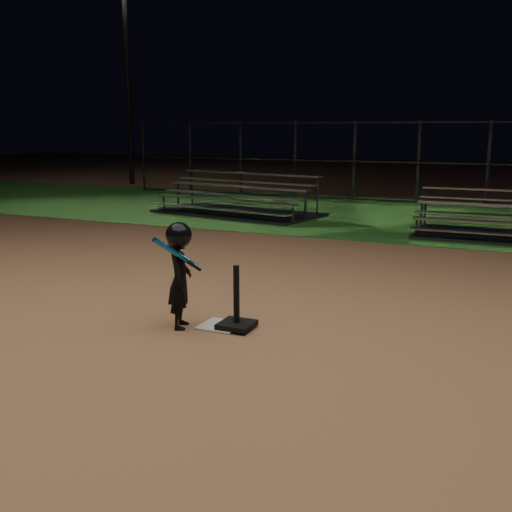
{
  "coord_description": "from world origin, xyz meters",
  "views": [
    {
      "loc": [
        3.14,
        -5.95,
        2.26
      ],
      "look_at": [
        0.0,
        1.0,
        0.65
      ],
      "focal_mm": 42.45,
      "sensor_mm": 36.0,
      "label": 1
    }
  ],
  "objects_px": {
    "batting_tee": "(237,316)",
    "bleacher_left": "(236,206)",
    "light_pole_left": "(126,60)",
    "home_plate": "(221,326)",
    "child_batter": "(180,272)"
  },
  "relations": [
    {
      "from": "batting_tee",
      "to": "bleacher_left",
      "type": "height_order",
      "value": "bleacher_left"
    },
    {
      "from": "child_batter",
      "to": "bleacher_left",
      "type": "height_order",
      "value": "child_batter"
    },
    {
      "from": "batting_tee",
      "to": "light_pole_left",
      "type": "xyz_separation_m",
      "value": [
        -12.21,
        14.95,
        4.79
      ]
    },
    {
      "from": "child_batter",
      "to": "bleacher_left",
      "type": "bearing_deg",
      "value": -0.27
    },
    {
      "from": "home_plate",
      "to": "light_pole_left",
      "type": "xyz_separation_m",
      "value": [
        -12.0,
        14.94,
        4.93
      ]
    },
    {
      "from": "bleacher_left",
      "to": "light_pole_left",
      "type": "bearing_deg",
      "value": 152.07
    },
    {
      "from": "batting_tee",
      "to": "bleacher_left",
      "type": "bearing_deg",
      "value": 116.13
    },
    {
      "from": "child_batter",
      "to": "bleacher_left",
      "type": "relative_size",
      "value": 0.26
    },
    {
      "from": "home_plate",
      "to": "batting_tee",
      "type": "xyz_separation_m",
      "value": [
        0.21,
        -0.0,
        0.14
      ]
    },
    {
      "from": "batting_tee",
      "to": "bleacher_left",
      "type": "relative_size",
      "value": 0.15
    },
    {
      "from": "home_plate",
      "to": "child_batter",
      "type": "bearing_deg",
      "value": -153.99
    },
    {
      "from": "home_plate",
      "to": "bleacher_left",
      "type": "bearing_deg",
      "value": 115.0
    },
    {
      "from": "home_plate",
      "to": "batting_tee",
      "type": "bearing_deg",
      "value": -0.96
    },
    {
      "from": "child_batter",
      "to": "batting_tee",
      "type": "bearing_deg",
      "value": -94.82
    },
    {
      "from": "batting_tee",
      "to": "light_pole_left",
      "type": "bearing_deg",
      "value": 129.24
    }
  ]
}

